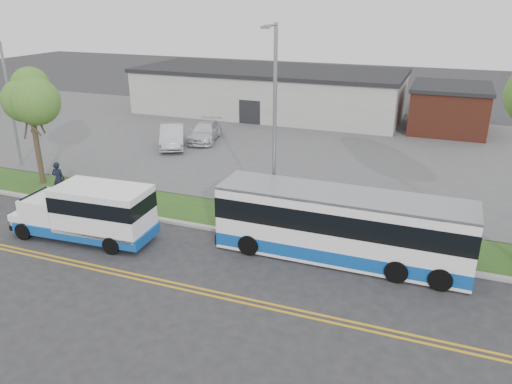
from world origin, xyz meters
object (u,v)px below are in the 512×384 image
at_px(streetlight_far, 9,100).
at_px(transit_bus, 341,226).
at_px(pedestrian, 59,179).
at_px(parked_car_b, 205,132).
at_px(tree_west, 30,100).
at_px(parked_car_a, 172,136).
at_px(shuttle_bus, 91,211).
at_px(streetlight_near, 274,122).

height_order(streetlight_far, transit_bus, streetlight_far).
bearing_deg(pedestrian, parked_car_b, -111.63).
xyz_separation_m(tree_west, streetlight_far, (-4.00, 2.22, -0.65)).
bearing_deg(tree_west, pedestrian, -27.43).
bearing_deg(pedestrian, tree_west, -39.37).
relative_size(pedestrian, parked_car_b, 0.41).
xyz_separation_m(pedestrian, parked_car_a, (0.82, 11.15, -0.18)).
relative_size(streetlight_far, shuttle_bus, 1.14).
height_order(shuttle_bus, transit_bus, transit_bus).
height_order(streetlight_near, parked_car_a, streetlight_near).
distance_m(shuttle_bus, parked_car_a, 15.44).
height_order(streetlight_near, streetlight_far, streetlight_near).
bearing_deg(parked_car_a, streetlight_near, -69.74).
bearing_deg(transit_bus, parked_car_a, 141.21).
bearing_deg(streetlight_far, parked_car_b, 48.79).
bearing_deg(parked_car_a, parked_car_b, 30.23).
bearing_deg(streetlight_far, parked_car_a, 46.17).
xyz_separation_m(streetlight_near, transit_bus, (3.81, -2.13, -3.72)).
bearing_deg(streetlight_far, pedestrian, -28.39).
height_order(transit_bus, parked_car_b, transit_bus).
bearing_deg(streetlight_near, transit_bus, -29.16).
distance_m(streetlight_far, pedestrian, 8.13).
bearing_deg(streetlight_near, pedestrian, -176.21).
height_order(shuttle_bus, parked_car_a, shuttle_bus).
bearing_deg(tree_west, transit_bus, -7.87).
bearing_deg(shuttle_bus, transit_bus, 8.48).
bearing_deg(parked_car_a, shuttle_bus, -101.89).
bearing_deg(parked_car_a, transit_bus, -67.06).
height_order(streetlight_near, pedestrian, streetlight_near).
distance_m(shuttle_bus, parked_car_b, 17.50).
relative_size(transit_bus, parked_car_b, 2.21).
height_order(transit_bus, pedestrian, transit_bus).
bearing_deg(parked_car_b, shuttle_bus, -94.01).
relative_size(streetlight_far, parked_car_b, 1.64).
relative_size(tree_west, shuttle_bus, 0.98).
bearing_deg(parked_car_a, streetlight_far, -162.09).
height_order(shuttle_bus, parked_car_b, shuttle_bus).
bearing_deg(transit_bus, streetlight_near, 150.85).
relative_size(streetlight_near, transit_bus, 0.88).
xyz_separation_m(streetlight_near, parked_car_b, (-10.17, 12.77, -4.43)).
xyz_separation_m(streetlight_far, transit_bus, (22.81, -4.82, -2.97)).
distance_m(transit_bus, pedestrian, 16.37).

